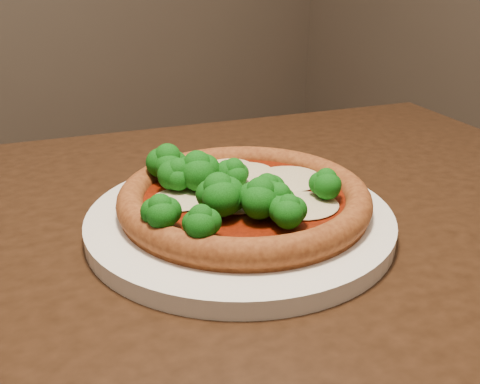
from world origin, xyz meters
TOP-DOWN VIEW (x-y plane):
  - dining_table at (-0.05, -0.15)m, footprint 1.25×1.12m
  - plate at (0.02, -0.10)m, footprint 0.31×0.31m
  - pizza at (0.02, -0.10)m, footprint 0.26×0.26m

SIDE VIEW (x-z plane):
  - dining_table at x=-0.05m, z-range 0.27..1.02m
  - plate at x=0.02m, z-range 0.75..0.77m
  - pizza at x=0.02m, z-range 0.75..0.82m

